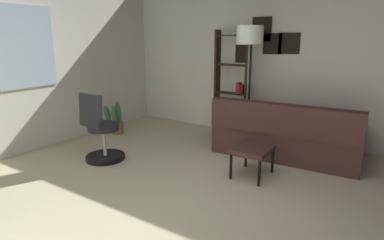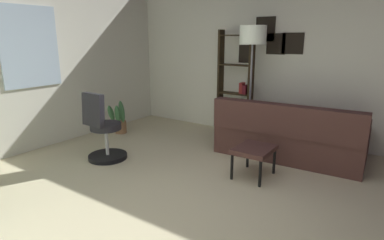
% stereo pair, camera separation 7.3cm
% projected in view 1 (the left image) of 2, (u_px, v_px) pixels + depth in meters
% --- Properties ---
extents(ground_plane, '(5.59, 6.23, 0.10)m').
position_uv_depth(ground_plane, '(198.00, 211.00, 3.37)').
color(ground_plane, beige).
extents(wall_back_with_windows, '(5.59, 0.12, 2.90)m').
position_uv_depth(wall_back_with_windows, '(14.00, 57.00, 4.64)').
color(wall_back_with_windows, silver).
rests_on(wall_back_with_windows, ground_plane).
extents(wall_right_with_frames, '(0.12, 6.23, 2.90)m').
position_uv_depth(wall_right_with_frames, '(288.00, 55.00, 5.30)').
color(wall_right_with_frames, silver).
rests_on(wall_right_with_frames, ground_plane).
extents(couch, '(1.64, 2.10, 0.85)m').
position_uv_depth(couch, '(296.00, 136.00, 4.75)').
color(couch, '#422824').
rests_on(couch, ground_plane).
extents(footstool, '(0.53, 0.43, 0.39)m').
position_uv_depth(footstool, '(253.00, 151.00, 4.03)').
color(footstool, '#422824').
rests_on(footstool, ground_plane).
extents(office_chair, '(0.56, 0.56, 1.00)m').
position_uv_depth(office_chair, '(101.00, 134.00, 4.53)').
color(office_chair, black).
rests_on(office_chair, ground_plane).
extents(bookshelf, '(0.18, 0.64, 1.87)m').
position_uv_depth(bookshelf, '(232.00, 91.00, 5.72)').
color(bookshelf, black).
rests_on(bookshelf, ground_plane).
extents(floor_lamp, '(0.41, 0.41, 1.91)m').
position_uv_depth(floor_lamp, '(250.00, 42.00, 4.91)').
color(floor_lamp, slate).
rests_on(floor_lamp, ground_plane).
extents(potted_plant, '(0.31, 0.41, 0.63)m').
position_uv_depth(potted_plant, '(116.00, 120.00, 5.82)').
color(potted_plant, brown).
rests_on(potted_plant, ground_plane).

